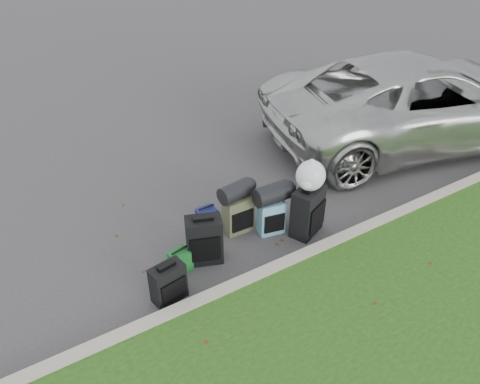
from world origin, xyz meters
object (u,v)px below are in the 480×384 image
suv (419,100)px  tote_navy (207,217)px  suitcase_teal (271,217)px  suitcase_large_black_right (307,211)px  suitcase_small_black (168,283)px  suitcase_large_black_left (204,240)px  tote_green (180,261)px  suitcase_olive (238,214)px

suv → tote_navy: 4.86m
suitcase_teal → tote_navy: (-0.74, 0.62, -0.12)m
suv → tote_navy: (-4.80, -0.36, -0.67)m
suitcase_large_black_right → tote_navy: (-1.17, 0.89, -0.23)m
suitcase_small_black → tote_navy: size_ratio=1.76×
suitcase_small_black → suitcase_teal: 1.87m
suitcase_large_black_left → suv: bearing=31.8°
tote_green → suitcase_large_black_right: bearing=-18.8°
suitcase_teal → tote_green: size_ratio=1.75×
suitcase_small_black → suitcase_olive: suitcase_olive is taller
suitcase_large_black_left → tote_navy: (0.38, 0.65, -0.19)m
suitcase_small_black → tote_green: bearing=39.7°
suv → suitcase_small_black: suv is taller
suitcase_small_black → suv: bearing=4.2°
suitcase_small_black → suitcase_olive: 1.61m
suv → suitcase_teal: (-4.06, -0.97, -0.56)m
suitcase_teal → tote_green: suitcase_teal is taller
tote_navy → suitcase_olive: bearing=-45.1°
tote_green → suv: bearing=-1.6°
tote_green → tote_navy: tote_green is taller
suitcase_large_black_left → suitcase_teal: size_ratio=1.30×
suitcase_small_black → tote_green: (0.34, 0.39, -0.11)m
suitcase_small_black → suitcase_olive: (1.43, 0.73, 0.02)m
suitcase_olive → tote_green: 1.15m
suitcase_large_black_left → suitcase_olive: bearing=45.1°
suitcase_olive → suitcase_large_black_right: suitcase_large_black_right is taller
suitcase_small_black → tote_green: 0.53m
suv → suitcase_olive: suv is taller
tote_navy → suitcase_large_black_left: bearing=-121.8°
suitcase_olive → suitcase_teal: size_ratio=1.08×
suitcase_small_black → suitcase_large_black_left: suitcase_large_black_left is taller
suitcase_small_black → tote_navy: (1.09, 1.05, -0.11)m
suv → suitcase_teal: suv is taller
suitcase_olive → suitcase_teal: 0.49m
suv → suitcase_large_black_right: suv is taller
suitcase_large_black_right → tote_navy: size_ratio=2.53×
suitcase_large_black_left → tote_navy: bearing=80.8°
suitcase_teal → tote_navy: bearing=152.0°
suitcase_olive → suitcase_large_black_right: size_ratio=0.76×
tote_green → suitcase_olive: bearing=5.1°
suitcase_teal → suv: bearing=25.4°
suv → suitcase_small_black: (-5.89, -1.41, -0.56)m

